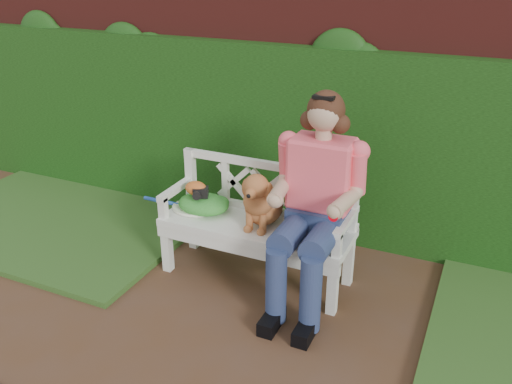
% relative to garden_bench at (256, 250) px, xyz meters
% --- Properties ---
extents(ground, '(60.00, 60.00, 0.00)m').
position_rel_garden_bench_xyz_m(ground, '(0.27, -0.77, -0.24)').
color(ground, '#4C2F1A').
extents(brick_wall, '(10.00, 0.30, 2.20)m').
position_rel_garden_bench_xyz_m(brick_wall, '(0.27, 1.13, 0.86)').
color(brick_wall, maroon).
rests_on(brick_wall, ground).
extents(ivy_hedge, '(10.00, 0.18, 1.70)m').
position_rel_garden_bench_xyz_m(ivy_hedge, '(0.27, 0.91, 0.61)').
color(ivy_hedge, '#235D1A').
rests_on(ivy_hedge, ground).
extents(grass_left, '(2.60, 2.00, 0.05)m').
position_rel_garden_bench_xyz_m(grass_left, '(-2.13, 0.13, -0.21)').
color(grass_left, '#315F21').
rests_on(grass_left, ground).
extents(garden_bench, '(1.62, 0.72, 0.48)m').
position_rel_garden_bench_xyz_m(garden_bench, '(0.00, 0.00, 0.00)').
color(garden_bench, white).
rests_on(garden_bench, ground).
extents(seated_woman, '(0.81, 1.00, 1.62)m').
position_rel_garden_bench_xyz_m(seated_woman, '(0.50, -0.02, 0.57)').
color(seated_woman, '#F05B76').
rests_on(seated_woman, ground).
extents(dog, '(0.36, 0.46, 0.47)m').
position_rel_garden_bench_xyz_m(dog, '(0.05, 0.01, 0.47)').
color(dog, olive).
rests_on(dog, garden_bench).
extents(tennis_racket, '(0.75, 0.52, 0.03)m').
position_rel_garden_bench_xyz_m(tennis_racket, '(-0.60, 0.01, 0.26)').
color(tennis_racket, white).
rests_on(tennis_racket, garden_bench).
extents(green_bag, '(0.51, 0.46, 0.15)m').
position_rel_garden_bench_xyz_m(green_bag, '(-0.47, 0.02, 0.31)').
color(green_bag, '#27862D').
rests_on(green_bag, garden_bench).
extents(camera_item, '(0.14, 0.13, 0.08)m').
position_rel_garden_bench_xyz_m(camera_item, '(-0.48, -0.01, 0.43)').
color(camera_item, black).
rests_on(camera_item, green_bag).
extents(baseball_glove, '(0.22, 0.19, 0.11)m').
position_rel_garden_bench_xyz_m(baseball_glove, '(-0.53, 0.00, 0.44)').
color(baseball_glove, '#C35D23').
rests_on(baseball_glove, green_bag).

